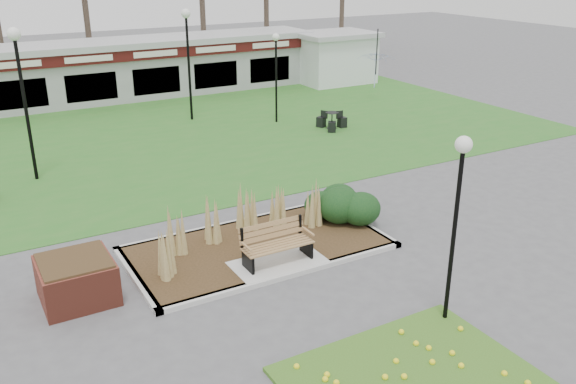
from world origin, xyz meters
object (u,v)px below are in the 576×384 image
lamp_post_near_right (459,190)px  patio_umbrella (376,70)px  food_pavilion (84,72)px  bistro_set_c (332,123)px  service_hut (335,57)px  lamp_post_mid_right (187,40)px  brick_planter (77,279)px  lamp_post_far_right (276,58)px  lamp_post_mid_left (20,71)px  park_bench (276,243)px

lamp_post_near_right → patio_umbrella: 19.74m
food_pavilion → bistro_set_c: size_ratio=18.56×
food_pavilion → service_hut: size_ratio=5.59×
service_hut → bistro_set_c: service_hut is taller
lamp_post_near_right → lamp_post_mid_right: (1.44, 17.56, 0.66)m
brick_planter → service_hut: service_hut is taller
lamp_post_near_right → bistro_set_c: lamp_post_near_right is taller
lamp_post_near_right → lamp_post_far_right: (4.50, 15.31, -0.03)m
brick_planter → lamp_post_near_right: 8.04m
brick_planter → lamp_post_mid_left: lamp_post_mid_left is taller
food_pavilion → lamp_post_near_right: size_ratio=6.36×
service_hut → patio_umbrella: bearing=-100.2°
park_bench → lamp_post_mid_left: bearing=113.7°
lamp_post_near_right → bistro_set_c: 14.70m
brick_planter → bistro_set_c: bearing=35.4°
park_bench → lamp_post_near_right: 4.73m
food_pavilion → lamp_post_near_right: (1.83, -23.46, 1.34)m
patio_umbrella → bistro_set_c: bearing=-145.1°
brick_planter → service_hut: size_ratio=0.34×
service_hut → lamp_post_mid_right: lamp_post_mid_right is taller
lamp_post_near_right → patio_umbrella: lamp_post_near_right is taller
lamp_post_near_right → lamp_post_mid_right: bearing=85.3°
lamp_post_near_right → lamp_post_mid_right: 17.63m
park_bench → patio_umbrella: patio_umbrella is taller
food_pavilion → lamp_post_near_right: bearing=-85.5°
food_pavilion → lamp_post_mid_right: (3.27, -5.90, 2.00)m
food_pavilion → bistro_set_c: bearing=-52.7°
service_hut → lamp_post_far_right: 9.56m
brick_planter → lamp_post_far_right: 15.41m
park_bench → lamp_post_near_right: (1.83, -3.75, 2.23)m
service_hut → bistro_set_c: 10.14m
lamp_post_near_right → park_bench: bearing=116.1°
lamp_post_near_right → patio_umbrella: (10.77, 16.50, -1.28)m
park_bench → lamp_post_mid_right: size_ratio=0.36×
lamp_post_near_right → lamp_post_mid_left: bearing=114.4°
brick_planter → patio_umbrella: (17.00, 12.00, 1.07)m
patio_umbrella → lamp_post_near_right: bearing=-123.1°
lamp_post_mid_left → brick_planter: bearing=-92.8°
lamp_post_mid_left → lamp_post_far_right: size_ratio=1.27×
lamp_post_far_right → park_bench: bearing=-118.7°
park_bench → brick_planter: park_bench is taller
lamp_post_mid_left → patio_umbrella: (16.59, 3.67, -2.00)m
service_hut → lamp_post_mid_left: lamp_post_mid_left is taller
lamp_post_mid_right → brick_planter: bearing=-120.4°
lamp_post_far_right → patio_umbrella: size_ratio=1.57×
lamp_post_near_right → lamp_post_far_right: 15.96m
lamp_post_near_right → lamp_post_mid_left: 14.11m
lamp_post_far_right → bistro_set_c: size_ratio=2.88×
lamp_post_mid_left → lamp_post_mid_right: (7.26, 4.73, -0.06)m
lamp_post_far_right → bistro_set_c: 3.63m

